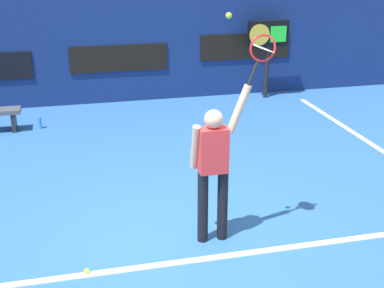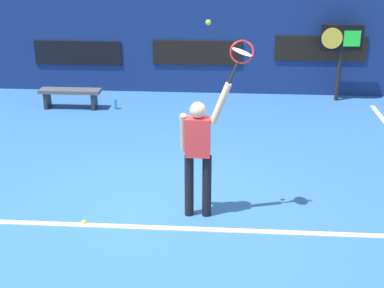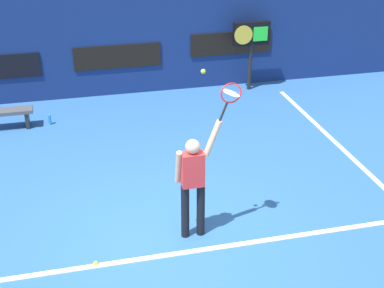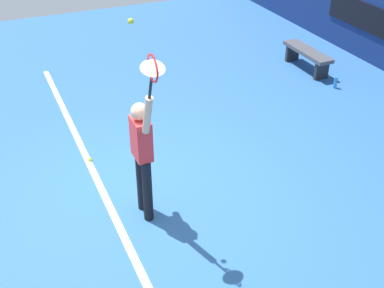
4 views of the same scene
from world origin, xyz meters
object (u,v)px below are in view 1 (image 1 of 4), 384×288
Objects in this scene: tennis_player at (213,165)px; scoreboard_clock at (268,38)px; water_bottle at (40,123)px; tennis_racket at (262,51)px; spare_ball at (87,271)px; tennis_ball at (229,15)px.

tennis_player is 6.67m from scoreboard_clock.
tennis_racket is at bearing -60.58° from water_bottle.
tennis_player is 28.95× the size of spare_ball.
tennis_racket is at bearing -0.45° from tennis_player.
spare_ball is (-1.69, -0.32, -2.72)m from tennis_ball.
water_bottle is at bearing 114.38° from tennis_player.
tennis_ball reaches higher than tennis_player.
tennis_ball is 3.22m from spare_ball.
tennis_ball is 6.81m from scoreboard_clock.
tennis_ball reaches higher than spare_ball.
tennis_ball is 0.28× the size of water_bottle.
spare_ball is (0.64, -5.27, -0.09)m from water_bottle.
tennis_racket is at bearing 10.61° from spare_ball.
spare_ball is at bearing -125.53° from scoreboard_clock.
tennis_player is 1.89m from spare_ball.
scoreboard_clock is at bearing 63.50° from tennis_player.
water_bottle is (-2.21, 4.87, -0.89)m from tennis_player.
scoreboard_clock is at bearing 54.47° from spare_ball.
water_bottle is at bearing 115.21° from tennis_ball.
scoreboard_clock is at bearing 11.87° from water_bottle.
scoreboard_clock is (2.97, 5.96, 0.41)m from tennis_player.
water_bottle is 3.53× the size of spare_ball.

